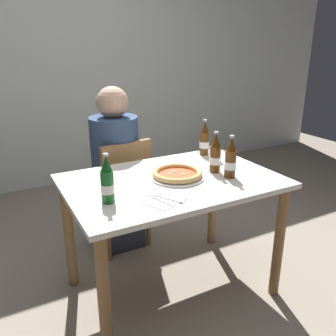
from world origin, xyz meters
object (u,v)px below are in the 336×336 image
Objects in this scene: diner_seated at (116,173)px; napkin_with_cutlery at (163,200)px; beer_bottle_right at (204,140)px; beer_bottle_extra at (107,182)px; chair_behind_table at (120,188)px; beer_bottle_left at (231,160)px; dining_table_main at (172,197)px; beer_bottle_center at (215,155)px; pizza_margherita_near at (177,174)px; paper_cup at (215,154)px.

diner_seated is 5.15× the size of napkin_with_cutlery.
napkin_with_cutlery is (-0.08, -0.89, 0.17)m from diner_seated.
napkin_with_cutlery is at bearing -94.94° from diner_seated.
beer_bottle_extra is at bearing -153.08° from beer_bottle_right.
napkin_with_cutlery is at bearing 75.53° from chair_behind_table.
beer_bottle_left is 1.00× the size of beer_bottle_right.
dining_table_main is at bearing -144.12° from beer_bottle_right.
diner_seated is 4.89× the size of beer_bottle_center.
napkin_with_cutlery reaches higher than dining_table_main.
beer_bottle_extra is 0.28m from napkin_with_cutlery.
diner_seated reaches higher than pizza_margherita_near.
diner_seated is at bearing 145.59° from beer_bottle_right.
chair_behind_table is at bearing -78.11° from diner_seated.
beer_bottle_extra reaches higher than dining_table_main.
beer_bottle_right is at bearing 37.97° from pizza_margherita_near.
dining_table_main is 0.31m from napkin_with_cutlery.
diner_seated is at bearing -86.64° from chair_behind_table.
dining_table_main is at bearing 51.82° from napkin_with_cutlery.
pizza_margherita_near is 1.26× the size of beer_bottle_left.
beer_bottle_center is at bearing 8.76° from beer_bottle_extra.
chair_behind_table is 3.62× the size of napkin_with_cutlery.
beer_bottle_center is 0.35m from beer_bottle_right.
beer_bottle_right is (0.11, 0.43, 0.00)m from beer_bottle_left.
paper_cup reaches higher than napkin_with_cutlery.
beer_bottle_left is (0.41, -0.79, 0.27)m from diner_seated.
diner_seated reaches higher than beer_bottle_extra.
chair_behind_table is 2.73× the size of pizza_margherita_near.
diner_seated reaches higher than beer_bottle_left.
napkin_with_cutlery is (0.24, -0.10, -0.10)m from beer_bottle_extra.
dining_table_main is 0.56m from beer_bottle_right.
beer_bottle_extra is (-0.84, -0.43, 0.00)m from beer_bottle_right.
dining_table_main is at bearing 16.41° from beer_bottle_extra.
beer_bottle_left and beer_bottle_right have the same top height.
paper_cup is (0.10, 0.29, -0.06)m from beer_bottle_left.
diner_seated is 0.69m from beer_bottle_right.
diner_seated is at bearing 135.34° from paper_cup.
pizza_margherita_near is 1.26× the size of beer_bottle_extra.
beer_bottle_center reaches higher than paper_cup.
chair_behind_table is at bearing 137.72° from paper_cup.
pizza_margherita_near is 0.40m from paper_cup.
dining_table_main is at bearing -81.11° from diner_seated.
diner_seated is 4.89× the size of beer_bottle_extra.
beer_bottle_extra is (-0.46, -0.13, 0.08)m from pizza_margherita_near.
napkin_with_cutlery is (-0.09, -0.84, 0.27)m from chair_behind_table.
chair_behind_table is at bearing 148.96° from beer_bottle_right.
dining_table_main is 0.67m from diner_seated.
diner_seated is at bearing 119.73° from beer_bottle_center.
beer_bottle_center is (0.25, -0.02, 0.08)m from pizza_margherita_near.
chair_behind_table reaches higher than paper_cup.
paper_cup is (-0.01, -0.14, -0.06)m from beer_bottle_right.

